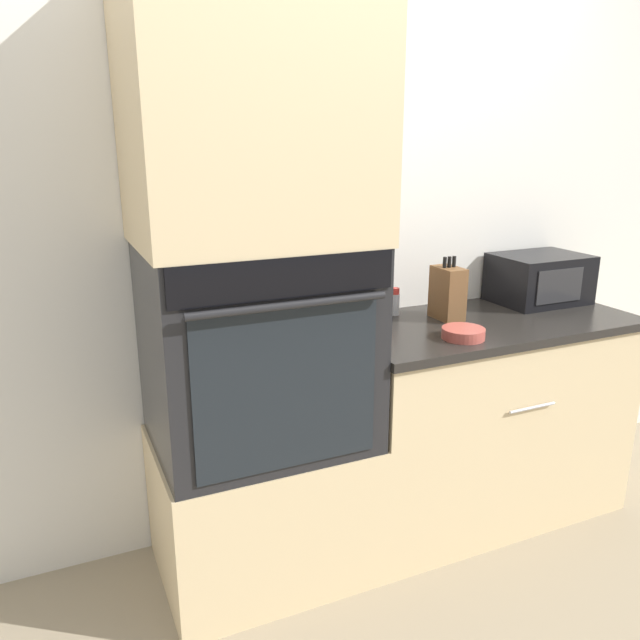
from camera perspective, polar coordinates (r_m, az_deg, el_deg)
ground_plane at (r=2.59m, az=6.12°, el=-22.93°), size 12.00×12.00×0.00m
wall_back at (r=2.59m, az=-0.08°, el=7.85°), size 8.00×0.05×2.50m
oven_cabinet_base at (r=2.51m, az=-5.31°, el=-16.39°), size 0.78×0.60×0.55m
wall_oven at (r=2.23m, az=-5.72°, el=-2.32°), size 0.75×0.64×0.74m
oven_cabinet_upper at (r=2.12m, az=-6.40°, el=19.06°), size 0.78×0.60×0.89m
counter_unit at (r=2.87m, az=14.31°, el=-8.54°), size 1.27×0.63×0.90m
microwave at (r=3.05m, az=19.40°, el=3.61°), size 0.41×0.31×0.22m
knife_block at (r=2.66m, az=11.58°, el=2.46°), size 0.09×0.15×0.26m
bowl at (r=2.43m, az=12.97°, el=-1.19°), size 0.16×0.16×0.04m
condiment_jar_near at (r=2.37m, az=4.72°, el=-0.67°), size 0.04×0.04×0.09m
condiment_jar_mid at (r=2.69m, az=6.87°, el=1.67°), size 0.04×0.04×0.12m
condiment_jar_far at (r=2.78m, az=12.55°, el=1.41°), size 0.04×0.04×0.07m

